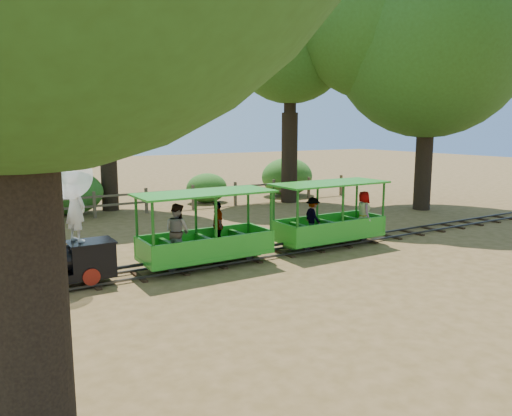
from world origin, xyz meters
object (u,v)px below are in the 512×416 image
carriage_front (201,236)px  carriage_rear (332,220)px  fence (170,197)px  locomotive (45,212)px

carriage_front → carriage_rear: 4.08m
carriage_rear → fence: 8.20m
fence → carriage_front: bearing=-106.7°
carriage_front → fence: carriage_front is taller
locomotive → fence: size_ratio=0.16×
carriage_front → fence: 8.36m
locomotive → carriage_front: locomotive is taller
locomotive → carriage_rear: (7.54, -0.10, -0.91)m
carriage_front → carriage_rear: same height
locomotive → carriage_front: size_ratio=0.88×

